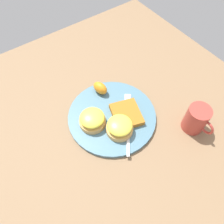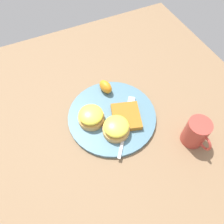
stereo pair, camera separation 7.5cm
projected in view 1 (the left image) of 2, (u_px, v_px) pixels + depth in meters
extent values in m
plane|color=#846647|center=(112.00, 117.00, 0.78)|extent=(1.10, 1.10, 0.00)
cylinder|color=slate|center=(112.00, 116.00, 0.77)|extent=(0.31, 0.31, 0.01)
cylinder|color=tan|center=(93.00, 122.00, 0.74)|extent=(0.09, 0.09, 0.02)
ellipsoid|color=#F5E547|center=(92.00, 118.00, 0.72)|extent=(0.08, 0.08, 0.03)
cylinder|color=tan|center=(120.00, 129.00, 0.72)|extent=(0.09, 0.09, 0.02)
ellipsoid|color=#F5E547|center=(120.00, 125.00, 0.70)|extent=(0.08, 0.08, 0.03)
cube|color=#A9671F|center=(126.00, 114.00, 0.75)|extent=(0.13, 0.12, 0.02)
ellipsoid|color=orange|center=(100.00, 88.00, 0.80)|extent=(0.07, 0.05, 0.04)
cube|color=silver|center=(128.00, 138.00, 0.71)|extent=(0.11, 0.09, 0.00)
cube|color=silver|center=(128.00, 100.00, 0.80)|extent=(0.05, 0.05, 0.00)
cylinder|color=#B23D33|center=(196.00, 119.00, 0.71)|extent=(0.07, 0.07, 0.10)
torus|color=#B23D33|center=(207.00, 127.00, 0.69)|extent=(0.05, 0.01, 0.05)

